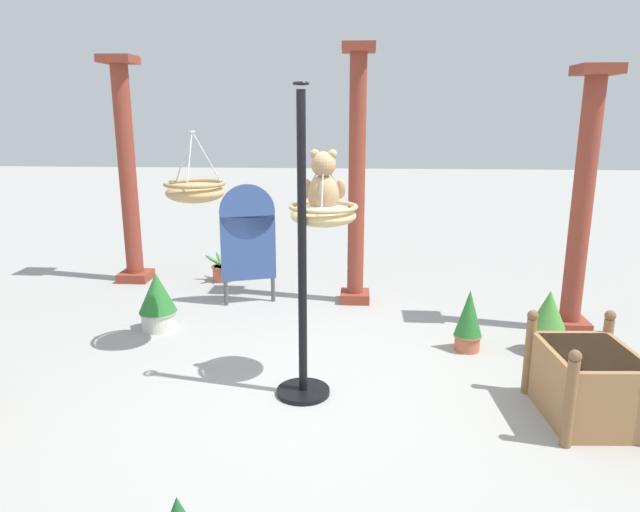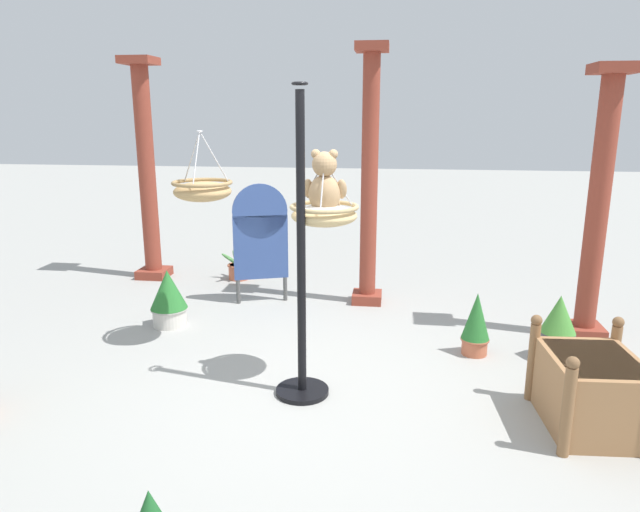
# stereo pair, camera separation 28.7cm
# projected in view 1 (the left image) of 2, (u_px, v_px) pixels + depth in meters

# --- Properties ---
(ground_plane) EXTENTS (40.00, 40.00, 0.00)m
(ground_plane) POSITION_uv_depth(u_px,v_px,m) (318.00, 390.00, 4.79)
(ground_plane) COLOR #9E9E99
(display_pole_central) EXTENTS (0.44, 0.44, 2.49)m
(display_pole_central) POSITION_uv_depth(u_px,v_px,m) (303.00, 305.00, 4.55)
(display_pole_central) COLOR black
(display_pole_central) RESTS_ON ground
(hanging_basket_with_teddy) EXTENTS (0.56, 0.56, 0.52)m
(hanging_basket_with_teddy) POSITION_uv_depth(u_px,v_px,m) (323.00, 214.00, 4.62)
(hanging_basket_with_teddy) COLOR tan
(teddy_bear) EXTENTS (0.35, 0.32, 0.52)m
(teddy_bear) POSITION_uv_depth(u_px,v_px,m) (324.00, 186.00, 4.59)
(teddy_bear) COLOR tan
(hanging_basket_left_high) EXTENTS (0.56, 0.56, 0.65)m
(hanging_basket_left_high) POSITION_uv_depth(u_px,v_px,m) (195.00, 191.00, 5.24)
(hanging_basket_left_high) COLOR tan
(greenhouse_pillar_left) EXTENTS (0.43, 0.43, 2.98)m
(greenhouse_pillar_left) POSITION_uv_depth(u_px,v_px,m) (128.00, 177.00, 7.62)
(greenhouse_pillar_left) COLOR brown
(greenhouse_pillar_left) RESTS_ON ground
(greenhouse_pillar_right) EXTENTS (0.40, 0.40, 2.72)m
(greenhouse_pillar_right) POSITION_uv_depth(u_px,v_px,m) (581.00, 209.00, 5.82)
(greenhouse_pillar_right) COLOR brown
(greenhouse_pillar_right) RESTS_ON ground
(greenhouse_pillar_far_back) EXTENTS (0.37, 0.37, 3.03)m
(greenhouse_pillar_far_back) POSITION_uv_depth(u_px,v_px,m) (357.00, 183.00, 6.73)
(greenhouse_pillar_far_back) COLOR brown
(greenhouse_pillar_far_back) RESTS_ON ground
(wooden_planter_box) EXTENTS (0.76, 0.92, 0.72)m
(wooden_planter_box) POSITION_uv_depth(u_px,v_px,m) (588.00, 381.00, 4.31)
(wooden_planter_box) COLOR #9E7047
(wooden_planter_box) RESTS_ON ground
(potted_plant_fern_front) EXTENTS (0.53, 0.50, 0.38)m
(potted_plant_fern_front) POSITION_uv_depth(u_px,v_px,m) (223.00, 270.00, 7.92)
(potted_plant_fern_front) COLOR #BC6042
(potted_plant_fern_front) RESTS_ON ground
(potted_plant_tall_leafy) EXTENTS (0.33, 0.33, 0.63)m
(potted_plant_tall_leafy) POSITION_uv_depth(u_px,v_px,m) (548.00, 321.00, 5.47)
(potted_plant_tall_leafy) COLOR #4C4C51
(potted_plant_tall_leafy) RESTS_ON ground
(potted_plant_bushy_green) EXTENTS (0.27, 0.27, 0.62)m
(potted_plant_bushy_green) POSITION_uv_depth(u_px,v_px,m) (469.00, 321.00, 5.54)
(potted_plant_bushy_green) COLOR #BC6042
(potted_plant_bushy_green) RESTS_ON ground
(potted_plant_small_succulent) EXTENTS (0.40, 0.40, 0.63)m
(potted_plant_small_succulent) POSITION_uv_depth(u_px,v_px,m) (157.00, 301.00, 6.09)
(potted_plant_small_succulent) COLOR beige
(potted_plant_small_succulent) RESTS_ON ground
(display_sign_board) EXTENTS (0.63, 0.26, 1.46)m
(display_sign_board) POSITION_uv_depth(u_px,v_px,m) (248.00, 234.00, 6.80)
(display_sign_board) COLOR #334C8C
(display_sign_board) RESTS_ON ground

